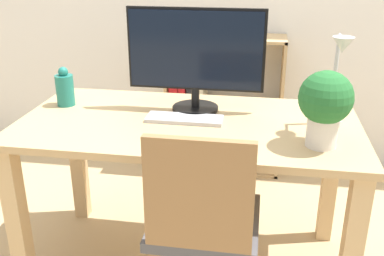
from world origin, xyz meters
name	(u,v)px	position (x,y,z in m)	size (l,w,h in m)	color
desk	(188,148)	(0.00, 0.00, 0.60)	(1.42, 0.74, 0.73)	tan
monitor	(196,54)	(0.01, 0.14, 0.98)	(0.59, 0.21, 0.45)	black
keyboard	(184,119)	(-0.02, 0.00, 0.74)	(0.32, 0.11, 0.02)	#B2B2B7
vase	(65,89)	(-0.59, 0.11, 0.81)	(0.08, 0.08, 0.18)	#1E7266
desk_lamp	(337,73)	(0.58, 0.01, 0.96)	(0.10, 0.19, 0.38)	#B7B7BC
potted_plant	(325,103)	(0.52, -0.17, 0.89)	(0.19, 0.19, 0.28)	silver
chair	(203,223)	(0.12, -0.37, 0.48)	(0.40, 0.40, 0.86)	#4C4C51
bookshelf	(203,107)	(-0.08, 1.05, 0.42)	(0.75, 0.28, 0.89)	tan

